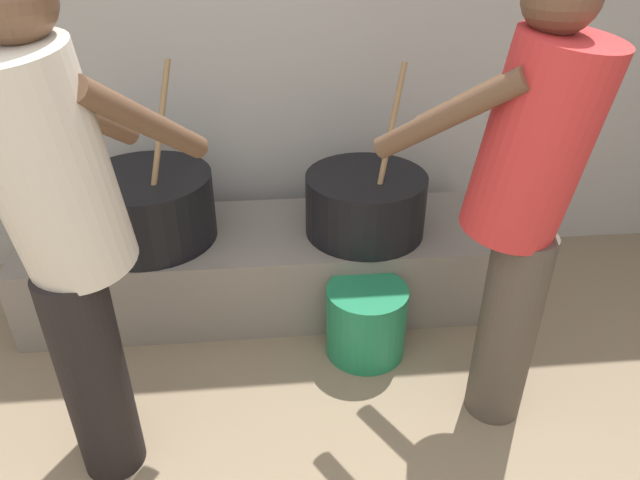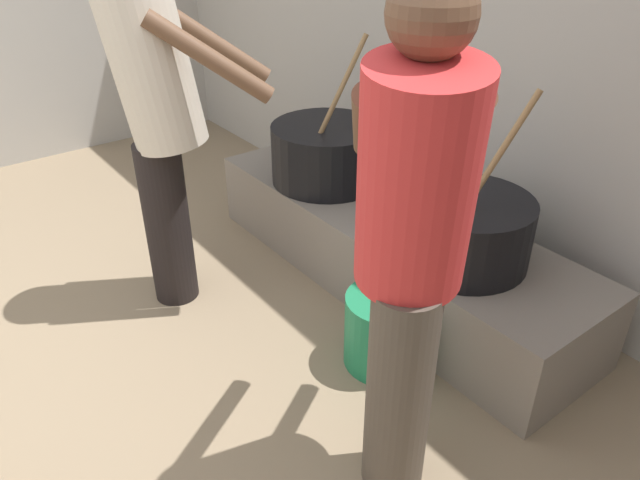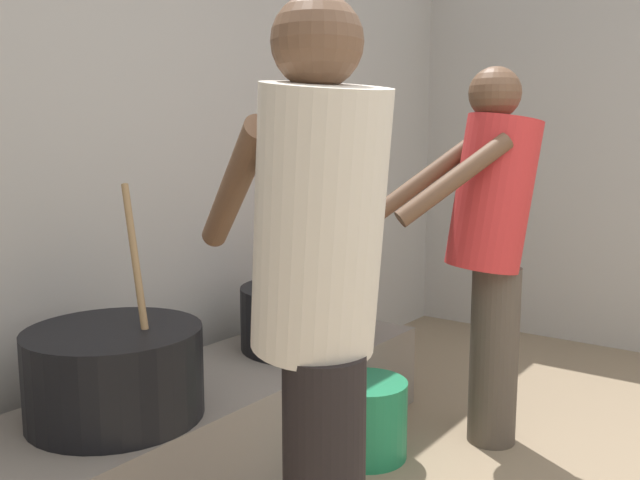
{
  "view_description": "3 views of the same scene",
  "coord_description": "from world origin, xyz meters",
  "px_view_note": "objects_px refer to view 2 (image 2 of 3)",
  "views": [
    {
      "loc": [
        0.11,
        -0.31,
        1.67
      ],
      "look_at": [
        0.27,
        1.4,
        0.64
      ],
      "focal_mm": 32.44,
      "sensor_mm": 36.0,
      "label": 1
    },
    {
      "loc": [
        1.81,
        0.2,
        1.69
      ],
      "look_at": [
        0.43,
        1.25,
        0.66
      ],
      "focal_mm": 33.52,
      "sensor_mm": 36.0,
      "label": 2
    },
    {
      "loc": [
        -1.66,
        0.2,
        1.25
      ],
      "look_at": [
        0.03,
        1.45,
        0.94
      ],
      "focal_mm": 36.94,
      "sensor_mm": 36.0,
      "label": 3
    }
  ],
  "objects_px": {
    "cooking_pot_main": "(465,230)",
    "cook_in_cream_shirt": "(159,111)",
    "cooking_pot_secondary": "(327,153)",
    "bucket_green_plastic": "(386,330)",
    "cook_in_red_shirt": "(412,240)"
  },
  "relations": [
    {
      "from": "cooking_pot_main",
      "to": "cook_in_red_shirt",
      "type": "relative_size",
      "value": 0.47
    },
    {
      "from": "cook_in_cream_shirt",
      "to": "cook_in_red_shirt",
      "type": "relative_size",
      "value": 1.02
    },
    {
      "from": "cooking_pot_secondary",
      "to": "cook_in_red_shirt",
      "type": "distance_m",
      "value": 1.53
    },
    {
      "from": "cook_in_red_shirt",
      "to": "bucket_green_plastic",
      "type": "bearing_deg",
      "value": 140.25
    },
    {
      "from": "cooking_pot_secondary",
      "to": "bucket_green_plastic",
      "type": "xyz_separation_m",
      "value": [
        0.89,
        -0.39,
        -0.37
      ]
    },
    {
      "from": "bucket_green_plastic",
      "to": "cook_in_red_shirt",
      "type": "bearing_deg",
      "value": -39.75
    },
    {
      "from": "bucket_green_plastic",
      "to": "cook_in_cream_shirt",
      "type": "bearing_deg",
      "value": -154.3
    },
    {
      "from": "cook_in_red_shirt",
      "to": "bucket_green_plastic",
      "type": "distance_m",
      "value": 0.9
    },
    {
      "from": "cook_in_red_shirt",
      "to": "cooking_pot_secondary",
      "type": "bearing_deg",
      "value": 150.66
    },
    {
      "from": "cooking_pot_secondary",
      "to": "cook_in_cream_shirt",
      "type": "relative_size",
      "value": 0.47
    },
    {
      "from": "cooking_pot_main",
      "to": "cooking_pot_secondary",
      "type": "bearing_deg",
      "value": 178.03
    },
    {
      "from": "cooking_pot_main",
      "to": "cook_in_cream_shirt",
      "type": "height_order",
      "value": "cook_in_cream_shirt"
    },
    {
      "from": "cook_in_cream_shirt",
      "to": "cook_in_red_shirt",
      "type": "height_order",
      "value": "cook_in_cream_shirt"
    },
    {
      "from": "cooking_pot_secondary",
      "to": "bucket_green_plastic",
      "type": "distance_m",
      "value": 1.04
    },
    {
      "from": "cooking_pot_secondary",
      "to": "cook_in_cream_shirt",
      "type": "height_order",
      "value": "cook_in_cream_shirt"
    }
  ]
}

